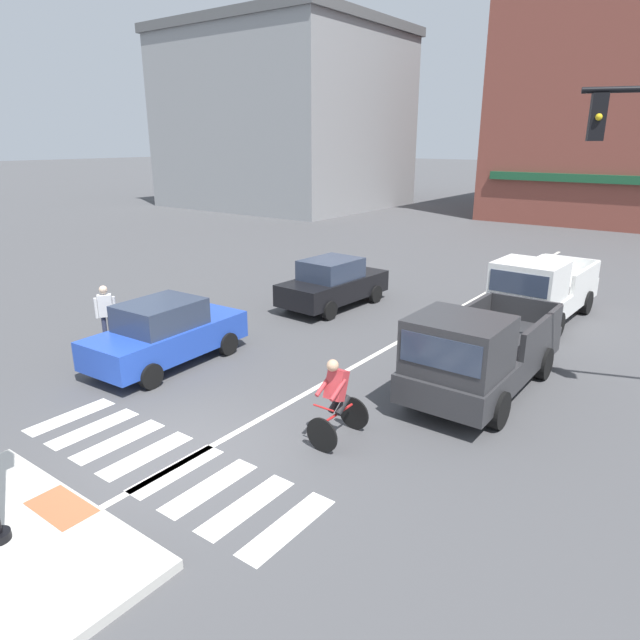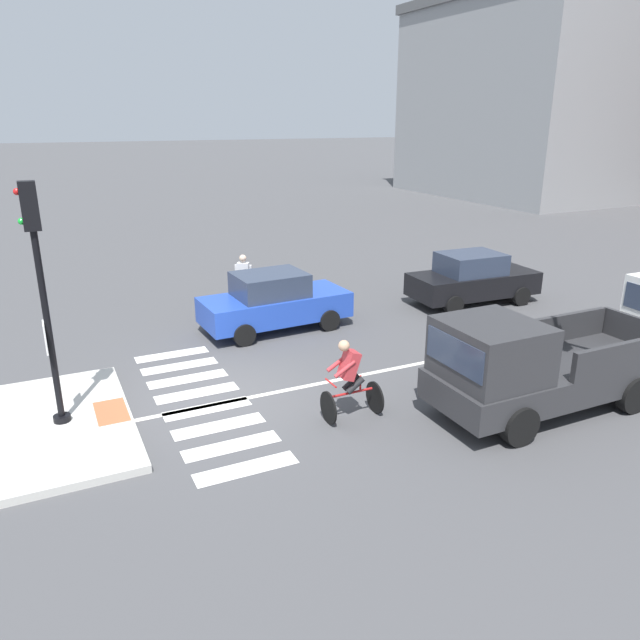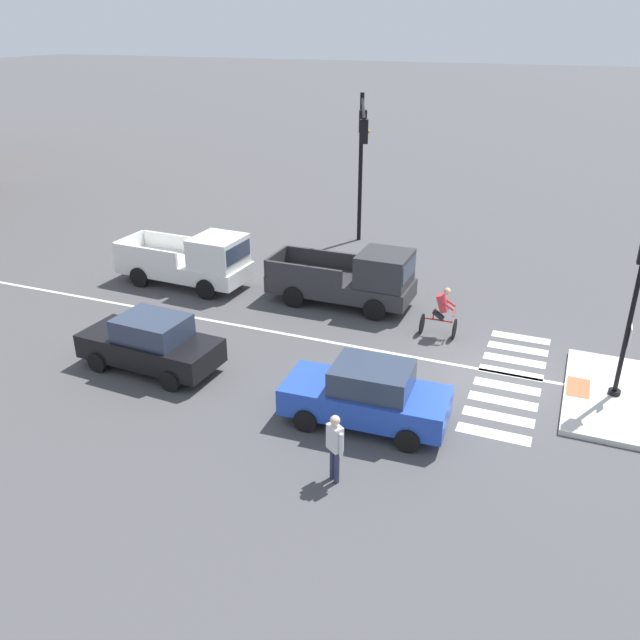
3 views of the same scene
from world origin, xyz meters
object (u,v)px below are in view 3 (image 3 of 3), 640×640
Objects in this scene: car_black_westbound_far at (151,343)px; car_blue_westbound_near at (367,395)px; pickup_truck_charcoal_eastbound_mid at (353,279)px; pickup_truck_white_eastbound_far at (194,261)px; pedestrian_at_curb_left at (335,443)px; traffic_light_mast at (362,147)px; cyclist at (441,311)px; signal_pole at (635,300)px.

car_black_westbound_far is 6.65m from car_blue_westbound_near.
pickup_truck_white_eastbound_far is at bearing 94.63° from pickup_truck_charcoal_eastbound_mid.
pickup_truck_white_eastbound_far is 12.64m from pedestrian_at_curb_left.
traffic_light_mast is at bearing 16.72° from pickup_truck_charcoal_eastbound_mid.
traffic_light_mast is 9.15m from cyclist.
car_black_westbound_far is 8.94m from cyclist.
traffic_light_mast is 1.55× the size of car_blue_westbound_near.
pickup_truck_charcoal_eastbound_mid is at bearing 22.07° from car_blue_westbound_near.
traffic_light_mast reaches higher than pedestrian_at_curb_left.
car_blue_westbound_near is at bearing 1.59° from pedestrian_at_curb_left.
pickup_truck_white_eastbound_far reaches higher than car_black_westbound_far.
pickup_truck_charcoal_eastbound_mid is (6.92, 2.81, 0.17)m from car_blue_westbound_near.
pedestrian_at_curb_left reaches higher than car_black_westbound_far.
cyclist reaches higher than car_black_westbound_far.
car_blue_westbound_near is 2.50× the size of pedestrian_at_curb_left.
pickup_truck_charcoal_eastbound_mid is at bearing -163.28° from traffic_light_mast.
cyclist is (-6.69, -5.03, -3.69)m from traffic_light_mast.
car_black_westbound_far is at bearing 67.48° from pedestrian_at_curb_left.
cyclist is (-1.31, -3.42, -0.11)m from pickup_truck_charcoal_eastbound_mid.
car_blue_westbound_near is at bearing 173.77° from cyclist.
car_blue_westbound_near is 2.49× the size of cyclist.
pickup_truck_white_eastbound_far is at bearing 142.15° from traffic_light_mast.
pickup_truck_white_eastbound_far is at bearing 85.15° from cyclist.
traffic_light_mast is 8.26m from pickup_truck_white_eastbound_far.
cyclist reaches higher than car_blue_westbound_near.
cyclist is (5.24, -7.25, 0.06)m from car_black_westbound_far.
cyclist is at bearing -111.03° from pickup_truck_charcoal_eastbound_mid.
signal_pole reaches higher than car_blue_westbound_near.
traffic_light_mast reaches higher than pickup_truck_white_eastbound_far.
cyclist is (5.61, -0.61, 0.06)m from car_blue_westbound_near.
car_blue_westbound_near is at bearing 121.73° from signal_pole.
pickup_truck_white_eastbound_far reaches higher than pedestrian_at_curb_left.
car_black_westbound_far is 1.00× the size of car_blue_westbound_near.
traffic_light_mast is 15.78m from pedestrian_at_curb_left.
pickup_truck_white_eastbound_far is at bearing 79.10° from signal_pole.
pedestrian_at_curb_left is at bearing 176.11° from cyclist.
car_blue_westbound_near is 0.82× the size of pickup_truck_charcoal_eastbound_mid.
car_blue_westbound_near is 5.64m from cyclist.
signal_pole is at bearing -43.69° from pedestrian_at_curb_left.
traffic_light_mast is 13.59m from car_blue_westbound_near.
cyclist is at bearing 68.56° from signal_pole.
pickup_truck_white_eastbound_far is 3.10× the size of pedestrian_at_curb_left.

